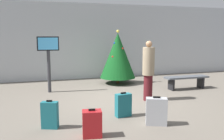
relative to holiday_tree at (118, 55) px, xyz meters
name	(u,v)px	position (x,y,z in m)	size (l,w,h in m)	color
ground_plane	(119,100)	(-0.80, -2.52, -1.18)	(16.00, 16.00, 0.00)	#665E54
back_wall	(90,41)	(-0.80, 1.65, 0.55)	(16.00, 0.20, 3.44)	#B7BCC1
holiday_tree	(118,55)	(0.00, 0.00, 0.00)	(1.47, 1.47, 2.22)	#4C3319
flight_info_kiosk	(48,55)	(-2.82, -0.79, 0.15)	(0.75, 0.13, 1.96)	#333338
waiting_bench	(186,79)	(2.12, -1.79, -0.81)	(1.70, 0.44, 0.48)	#4C5159
traveller_0	(148,69)	(0.04, -2.82, -0.21)	(0.51, 0.51, 1.84)	#4C1419
suitcase_0	(123,105)	(-1.21, -4.01, -0.89)	(0.41, 0.24, 0.62)	#19606B
suitcase_1	(156,111)	(-0.69, -4.77, -0.87)	(0.51, 0.38, 0.66)	#9EA0A5
suitcase_2	(92,124)	(-2.22, -4.98, -0.91)	(0.42, 0.32, 0.58)	#B2191E
suitcase_3	(50,115)	(-2.99, -4.27, -0.88)	(0.39, 0.28, 0.63)	#19606B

